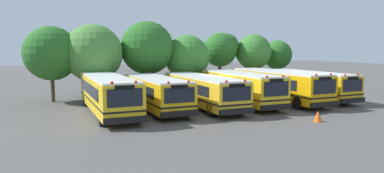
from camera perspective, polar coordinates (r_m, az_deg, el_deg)
The scene contains 15 objects.
ground_plane at distance 27.61m, azimuth 4.75°, elevation -3.08°, with size 160.00×160.00×0.00m, color #514F4C.
school_bus_0 at distance 24.64m, azimuth -13.70°, elevation -1.02°, with size 2.60×10.98×2.71m.
school_bus_1 at distance 25.28m, azimuth -6.00°, elevation -0.91°, with size 2.68×9.48×2.53m.
school_bus_2 at distance 26.48m, azimuth 1.68°, elevation -0.56°, with size 2.61×10.56×2.52m.
school_bus_3 at distance 28.17m, azimuth 7.85°, elevation -0.04°, with size 2.58×10.05×2.68m.
school_bus_4 at distance 30.12m, azimuth 13.99°, elevation 0.28°, with size 2.67×10.73×2.73m.
school_bus_5 at distance 32.40m, azimuth 18.62°, elevation 0.41°, with size 2.63×9.74×2.57m.
tree_0 at distance 31.14m, azimuth -22.30°, elevation 5.12°, with size 4.54×4.54×6.35m.
tree_1 at distance 30.94m, azimuth -16.10°, elevation 5.34°, with size 4.97×4.97×6.56m.
tree_2 at distance 32.23m, azimuth -7.23°, elevation 6.43°, with size 4.88×4.88×6.98m.
tree_3 at distance 33.40m, azimuth -0.65°, elevation 4.90°, with size 4.30×4.30×5.78m.
tree_4 at distance 37.33m, azimuth 4.91°, elevation 6.20°, with size 3.80×3.64×6.17m.
tree_5 at distance 38.42m, azimuth 9.85°, elevation 5.58°, with size 3.84×3.84×6.03m.
tree_6 at distance 41.02m, azimuth 13.84°, elevation 5.03°, with size 3.33×3.33×5.42m.
traffic_cone at distance 22.63m, azimuth 20.01°, elevation -4.63°, with size 0.53×0.53×0.69m, color #EA5914.
Camera 1 is at (-12.68, -24.12, 4.47)m, focal length 32.40 mm.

